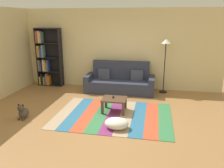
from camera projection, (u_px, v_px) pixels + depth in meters
ground_plane at (105, 116)px, 5.70m from camera, size 14.00×14.00×0.00m
back_wall at (120, 49)px, 7.73m from camera, size 6.80×0.10×2.70m
rug at (113, 115)px, 5.71m from camera, size 2.87×2.11×0.01m
couch at (120, 82)px, 7.50m from camera, size 2.26×0.80×1.00m
bookshelf at (46, 59)px, 8.08m from camera, size 0.90×0.28×2.05m
coffee_table at (114, 101)px, 5.86m from camera, size 0.62×0.52×0.36m
pouf at (117, 123)px, 4.99m from camera, size 0.54×0.42×0.24m
dog at (23, 112)px, 5.51m from camera, size 0.22×0.35×0.40m
standing_lamp at (166, 48)px, 7.12m from camera, size 0.32×0.32×1.75m
tv_remote at (113, 97)px, 5.92m from camera, size 0.07×0.16×0.02m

